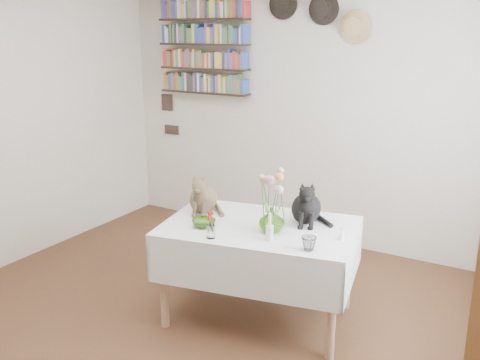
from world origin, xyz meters
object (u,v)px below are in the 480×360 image
Objects in this scene: black_cat at (307,200)px; bookshelf_unit at (204,48)px; flower_vase at (272,220)px; dining_table at (259,248)px; tabby_cat at (203,192)px.

bookshelf_unit is (-1.72, 1.30, 0.97)m from black_cat.
flower_vase is 2.48m from bookshelf_unit.
dining_table is at bearing -45.95° from bookshelf_unit.
black_cat is (0.75, 0.18, 0.01)m from tabby_cat.
flower_vase is (0.13, -0.08, 0.26)m from dining_table.
dining_table is at bearing -23.54° from tabby_cat.
black_cat reaches higher than dining_table.
bookshelf_unit reaches higher than dining_table.
tabby_cat reaches higher than flower_vase.
bookshelf_unit reaches higher than flower_vase.
flower_vase is at bearing -30.55° from dining_table.
tabby_cat is at bearing 169.47° from flower_vase.
dining_table is 0.48m from black_cat.
bookshelf_unit is at bearing 119.11° from black_cat.
tabby_cat is 1.78× the size of flower_vase.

